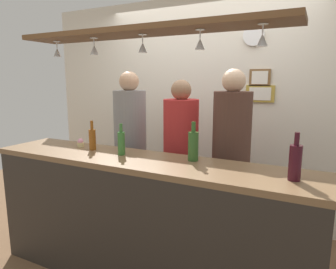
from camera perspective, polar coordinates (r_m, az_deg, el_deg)
ground_plane at (r=3.07m, az=-0.91°, el=-22.19°), size 8.00×8.00×0.00m
back_wall at (r=3.61m, az=7.20°, el=4.71°), size 4.40×0.06×2.60m
bar_counter at (r=2.35m, az=-6.87°, el=-13.55°), size 2.70×0.55×1.04m
overhead_glass_rack at (r=2.35m, az=-4.66°, el=19.01°), size 2.20×0.36×0.04m
hanging_wineglass_far_left at (r=2.91m, az=-20.32°, el=14.54°), size 0.07×0.07×0.13m
hanging_wineglass_left at (r=2.59m, az=-13.85°, el=15.46°), size 0.07×0.07×0.13m
hanging_wineglass_center_left at (r=2.34m, az=-4.83°, el=16.28°), size 0.07×0.07×0.13m
hanging_wineglass_center at (r=2.13m, az=6.09°, el=16.87°), size 0.07×0.07×0.13m
hanging_wineglass_center_right at (r=2.00m, az=17.50°, el=16.89°), size 0.07×0.07×0.13m
person_left_grey_shirt at (r=3.20m, az=-7.18°, el=-0.54°), size 0.34×0.34×1.74m
person_middle_red_shirt at (r=2.93m, az=2.44°, el=-2.57°), size 0.34×0.34×1.65m
person_right_brown_shirt at (r=2.75m, az=11.93°, el=-2.33°), size 0.34×0.34×1.75m
bottle_beer_amber_tall at (r=2.71m, az=-14.19°, el=-0.77°), size 0.06×0.06×0.26m
bottle_champagne_green at (r=2.29m, az=4.82°, el=-2.07°), size 0.08×0.08×0.30m
bottle_beer_green_import at (r=2.48m, az=-8.87°, el=-1.51°), size 0.06×0.06×0.26m
bottle_wine_dark_red at (r=1.99m, az=23.03°, el=-4.78°), size 0.08×0.08×0.30m
cupcake at (r=2.88m, az=-16.29°, el=-1.53°), size 0.06×0.06×0.08m
picture_frame_lower_pair at (r=3.40m, az=17.10°, el=7.41°), size 0.30×0.02×0.18m
picture_frame_upper_small at (r=3.39m, az=17.07°, el=10.31°), size 0.22×0.02×0.18m
wall_clock at (r=3.44m, az=15.99°, el=17.70°), size 0.22×0.03×0.22m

